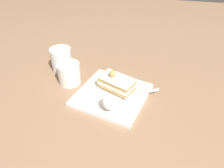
% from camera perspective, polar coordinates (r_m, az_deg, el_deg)
% --- Properties ---
extents(ground_plane, '(2.40, 2.40, 0.00)m').
position_cam_1_polar(ground_plane, '(0.64, 1.20, -4.66)').
color(ground_plane, '#89674B').
extents(dessert_plate, '(0.25, 0.25, 0.02)m').
position_cam_1_polar(dessert_plate, '(0.65, 0.00, -2.76)').
color(dessert_plate, white).
rests_on(dessert_plate, ground_plane).
extents(cake_slice, '(0.10, 0.12, 0.06)m').
position_cam_1_polar(cake_slice, '(0.65, 1.31, 0.36)').
color(cake_slice, tan).
rests_on(cake_slice, dessert_plate).
extents(whipped_cream_dollop, '(0.04, 0.04, 0.05)m').
position_cam_1_polar(whipped_cream_dollop, '(0.57, -0.70, -4.94)').
color(whipped_cream_dollop, white).
rests_on(whipped_cream_dollop, dessert_plate).
extents(fork, '(0.07, 0.10, 0.00)m').
position_cam_1_polar(fork, '(0.64, 7.96, -2.58)').
color(fork, silver).
rests_on(fork, dessert_plate).
extents(drink_glass_near, '(0.07, 0.07, 0.07)m').
position_cam_1_polar(drink_glass_near, '(0.71, -11.72, 2.69)').
color(drink_glass_near, white).
rests_on(drink_glass_near, ground_plane).
extents(drink_glass_far, '(0.07, 0.07, 0.09)m').
position_cam_1_polar(drink_glass_far, '(0.78, -13.72, 6.23)').
color(drink_glass_far, silver).
rests_on(drink_glass_far, ground_plane).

